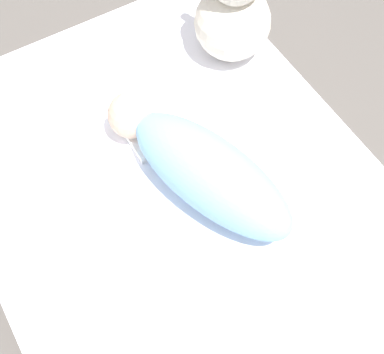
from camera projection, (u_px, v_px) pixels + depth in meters
name	position (u px, v px, depth m)	size (l,w,h in m)	color
ground_plane	(177.00, 217.00, 1.48)	(12.00, 12.00, 0.00)	#514C47
bed_mattress	(176.00, 201.00, 1.40)	(1.24, 0.96, 0.19)	white
burp_cloth	(149.00, 116.00, 1.41)	(0.23, 0.17, 0.02)	white
swaddled_baby	(200.00, 166.00, 1.25)	(0.56, 0.30, 0.16)	#7FB7E5
pillow	(8.00, 118.00, 1.36)	(0.28, 0.35, 0.10)	white
bunny_plush	(233.00, 11.00, 1.42)	(0.21, 0.21, 0.39)	beige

